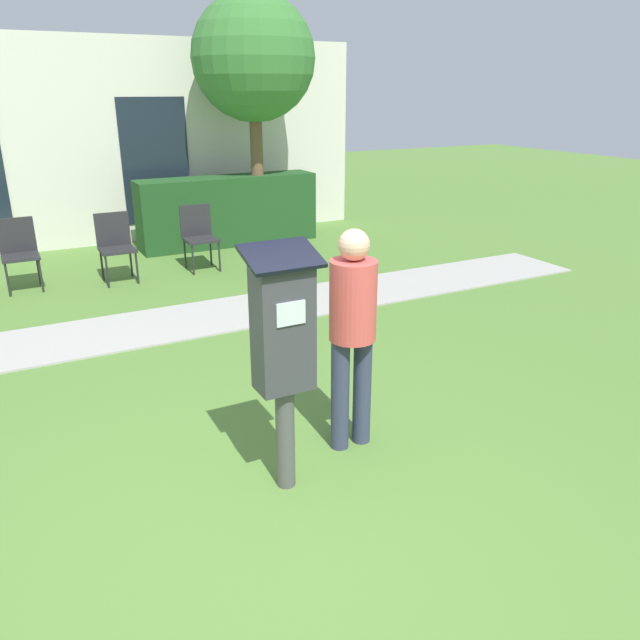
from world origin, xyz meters
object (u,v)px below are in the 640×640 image
outdoor_chair_left (19,248)px  outdoor_chair_middle (115,242)px  parking_meter (283,340)px  person_standing (352,324)px  outdoor_chair_right (199,232)px

outdoor_chair_left → outdoor_chair_middle: (1.15, -0.20, 0.00)m
parking_meter → person_standing: bearing=20.9°
outdoor_chair_middle → outdoor_chair_right: same height
person_standing → outdoor_chair_right: 5.09m
person_standing → outdoor_chair_left: bearing=124.6°
parking_meter → outdoor_chair_right: size_ratio=1.77×
outdoor_chair_right → person_standing: bearing=-71.3°
person_standing → outdoor_chair_left: person_standing is taller
person_standing → parking_meter: bearing=-143.8°
outdoor_chair_middle → outdoor_chair_right: bearing=15.9°
parking_meter → person_standing: parking_meter is taller
outdoor_chair_left → outdoor_chair_right: (2.30, -0.14, 0.00)m
parking_meter → outdoor_chair_left: 5.58m
outdoor_chair_left → outdoor_chair_right: bearing=-4.3°
outdoor_chair_right → outdoor_chair_middle: bearing=-153.0°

